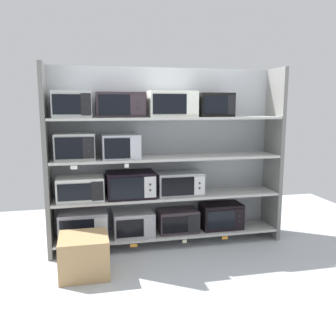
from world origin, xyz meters
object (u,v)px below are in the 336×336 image
at_px(microwave_8, 121,146).
at_px(microwave_12, 215,105).
at_px(microwave_2, 178,221).
at_px(microwave_5, 131,184).
at_px(microwave_3, 221,216).
at_px(microwave_7, 75,147).
at_px(microwave_6, 179,183).
at_px(microwave_11, 172,104).
at_px(shipping_carton, 84,255).
at_px(microwave_4, 80,188).
at_px(microwave_1, 133,223).
at_px(microwave_9, 72,104).
at_px(microwave_10, 120,105).
at_px(microwave_0, 83,225).

distance_m(microwave_8, microwave_12, 1.28).
height_order(microwave_2, microwave_5, microwave_5).
distance_m(microwave_3, microwave_7, 2.07).
bearing_deg(microwave_6, microwave_11, 179.88).
relative_size(microwave_7, shipping_carton, 0.90).
bearing_deg(microwave_4, shipping_carton, -88.25).
xyz_separation_m(microwave_4, microwave_11, (1.12, -0.00, 0.99)).
xyz_separation_m(microwave_12, shipping_carton, (-1.65, -0.65, -1.56)).
height_order(microwave_1, microwave_11, microwave_11).
xyz_separation_m(microwave_2, microwave_5, (-0.60, -0.00, 0.50)).
height_order(microwave_9, microwave_11, microwave_11).
bearing_deg(microwave_10, microwave_5, -0.07).
xyz_separation_m(microwave_10, microwave_12, (1.17, 0.00, -0.00)).
bearing_deg(microwave_4, microwave_12, -0.00).
relative_size(microwave_6, microwave_11, 0.99).
bearing_deg(microwave_0, microwave_12, -0.00).
bearing_deg(microwave_2, microwave_4, 180.00).
height_order(microwave_11, microwave_12, microwave_11).
distance_m(microwave_2, microwave_8, 1.21).
bearing_deg(shipping_carton, microwave_2, 28.87).
bearing_deg(microwave_11, microwave_8, -179.97).
bearing_deg(microwave_8, shipping_carton, -125.84).
bearing_deg(shipping_carton, microwave_9, 96.51).
height_order(microwave_4, microwave_10, microwave_10).
height_order(microwave_2, microwave_4, microwave_4).
distance_m(microwave_6, microwave_7, 1.36).
height_order(microwave_5, microwave_12, microwave_12).
distance_m(microwave_5, microwave_11, 1.10).
bearing_deg(microwave_7, microwave_11, 0.01).
distance_m(microwave_7, microwave_12, 1.78).
bearing_deg(microwave_10, microwave_12, 0.01).
xyz_separation_m(microwave_1, microwave_7, (-0.67, -0.00, 0.98)).
relative_size(microwave_1, microwave_6, 0.86).
relative_size(microwave_0, shipping_carton, 1.14).
distance_m(microwave_2, microwave_5, 0.78).
relative_size(microwave_8, microwave_12, 1.04).
relative_size(microwave_2, microwave_6, 0.87).
bearing_deg(microwave_3, microwave_12, -179.96).
bearing_deg(microwave_10, microwave_7, -179.99).
relative_size(microwave_7, microwave_10, 0.81).
bearing_deg(microwave_9, microwave_2, -0.00).
distance_m(microwave_1, shipping_carton, 0.89).
distance_m(microwave_4, microwave_7, 0.50).
height_order(microwave_5, microwave_11, microwave_11).
bearing_deg(microwave_6, microwave_10, 180.00).
bearing_deg(microwave_9, microwave_0, -0.07).
bearing_deg(microwave_7, microwave_8, -0.00).
distance_m(microwave_7, microwave_10, 0.72).
xyz_separation_m(microwave_0, microwave_8, (0.47, -0.00, 0.95)).
bearing_deg(microwave_2, microwave_10, -179.98).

